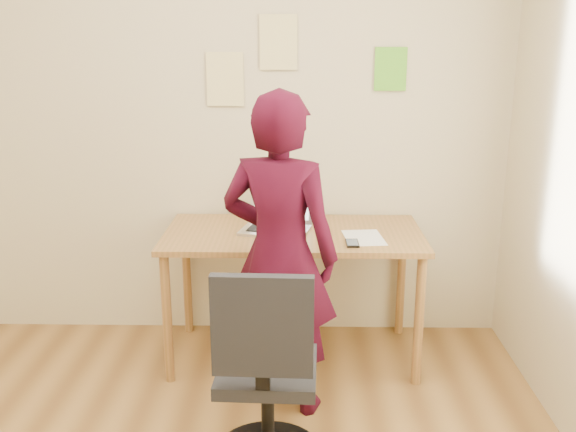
{
  "coord_description": "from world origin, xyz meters",
  "views": [
    {
      "loc": [
        0.54,
        -1.96,
        1.77
      ],
      "look_at": [
        0.48,
        0.95,
        0.95
      ],
      "focal_mm": 40.0,
      "sensor_mm": 36.0,
      "label": 1
    }
  ],
  "objects_px": {
    "phone": "(352,243)",
    "office_chair": "(266,385)",
    "laptop": "(278,220)",
    "person": "(280,255)",
    "desk": "(293,247)"
  },
  "relations": [
    {
      "from": "phone",
      "to": "office_chair",
      "type": "height_order",
      "value": "office_chair"
    },
    {
      "from": "laptop",
      "to": "office_chair",
      "type": "height_order",
      "value": "laptop"
    },
    {
      "from": "laptop",
      "to": "phone",
      "type": "xyz_separation_m",
      "value": [
        0.39,
        -0.26,
        -0.05
      ]
    },
    {
      "from": "laptop",
      "to": "phone",
      "type": "relative_size",
      "value": 3.32
    },
    {
      "from": "person",
      "to": "phone",
      "type": "bearing_deg",
      "value": -124.68
    },
    {
      "from": "person",
      "to": "office_chair",
      "type": "bearing_deg",
      "value": 102.94
    },
    {
      "from": "laptop",
      "to": "phone",
      "type": "bearing_deg",
      "value": -21.05
    },
    {
      "from": "desk",
      "to": "laptop",
      "type": "xyz_separation_m",
      "value": [
        -0.09,
        0.05,
        0.14
      ]
    },
    {
      "from": "phone",
      "to": "office_chair",
      "type": "bearing_deg",
      "value": -117.8
    },
    {
      "from": "laptop",
      "to": "office_chair",
      "type": "xyz_separation_m",
      "value": [
        -0.01,
        -1.06,
        -0.4
      ]
    },
    {
      "from": "office_chair",
      "to": "desk",
      "type": "bearing_deg",
      "value": 86.47
    },
    {
      "from": "person",
      "to": "laptop",
      "type": "bearing_deg",
      "value": -69.54
    },
    {
      "from": "phone",
      "to": "person",
      "type": "relative_size",
      "value": 0.08
    },
    {
      "from": "desk",
      "to": "laptop",
      "type": "bearing_deg",
      "value": 150.01
    },
    {
      "from": "laptop",
      "to": "office_chair",
      "type": "relative_size",
      "value": 0.46
    }
  ]
}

